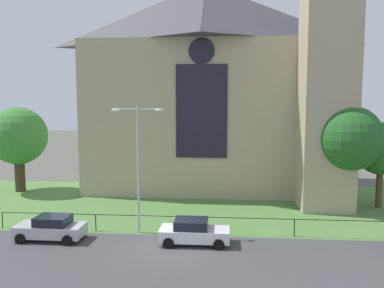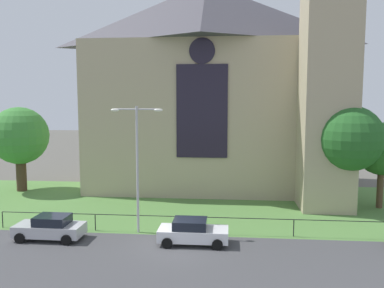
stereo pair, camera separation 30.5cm
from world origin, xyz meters
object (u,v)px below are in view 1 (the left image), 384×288
at_px(streetlamp_near, 138,153).
at_px(church_building, 213,84).
at_px(parked_car_silver, 51,228).
at_px(parked_car_white, 194,232).
at_px(tree_right_far, 381,149).
at_px(tree_left_far, 18,136).
at_px(tree_right_near, 349,139).

bearing_deg(streetlamp_near, church_building, 73.53).
height_order(church_building, parked_car_silver, church_building).
xyz_separation_m(church_building, streetlamp_near, (-4.33, -14.64, -5.01)).
bearing_deg(parked_car_white, tree_right_far, 33.55).
xyz_separation_m(tree_left_far, parked_car_white, (17.65, -12.78, -4.51)).
height_order(tree_right_near, streetlamp_near, streetlamp_near).
relative_size(church_building, tree_right_far, 3.76).
bearing_deg(parked_car_white, tree_left_far, 143.88).
relative_size(tree_left_far, streetlamp_near, 0.97).
xyz_separation_m(tree_left_far, parked_car_silver, (8.73, -12.79, -4.51)).
bearing_deg(tree_right_near, streetlamp_near, -157.98).
relative_size(tree_right_near, parked_car_white, 1.96).
relative_size(tree_right_far, parked_car_white, 1.64).
distance_m(church_building, tree_right_far, 16.31).
height_order(tree_right_near, tree_left_far, tree_right_near).
xyz_separation_m(tree_right_near, parked_car_white, (-11.29, -7.88, -4.93)).
xyz_separation_m(parked_car_silver, parked_car_white, (8.92, 0.01, 0.00)).
bearing_deg(tree_right_near, church_building, 141.40).
bearing_deg(tree_right_far, streetlamp_near, -156.73).
bearing_deg(church_building, parked_car_silver, -120.00).
bearing_deg(parked_car_silver, tree_right_near, -157.96).
distance_m(tree_right_far, streetlamp_near, 19.66).
bearing_deg(parked_car_silver, tree_right_far, -156.89).
xyz_separation_m(tree_right_far, parked_car_white, (-14.30, -9.56, -4.03)).
height_order(tree_right_far, parked_car_white, tree_right_far).
bearing_deg(streetlamp_near, parked_car_silver, -160.75).
distance_m(church_building, tree_left_far, 19.26).
relative_size(church_building, streetlamp_near, 3.14).
bearing_deg(tree_right_far, tree_right_near, -150.83).
distance_m(tree_right_near, parked_car_silver, 22.25).
distance_m(tree_right_far, tree_right_near, 3.56).
height_order(parked_car_silver, parked_car_white, same).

